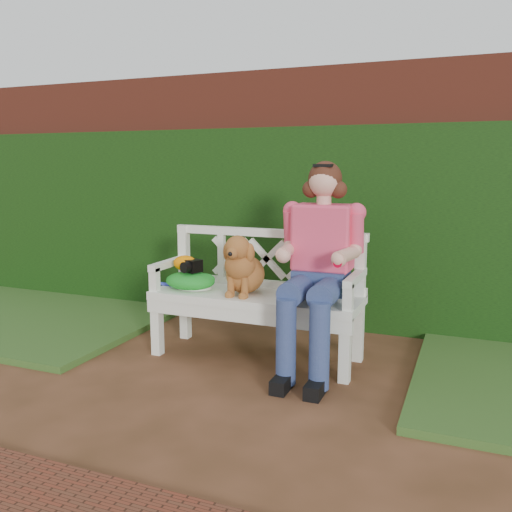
% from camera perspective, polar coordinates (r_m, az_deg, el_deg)
% --- Properties ---
extents(ground, '(60.00, 60.00, 0.00)m').
position_cam_1_polar(ground, '(3.42, -4.37, -14.35)').
color(ground, '#422915').
extents(brick_wall, '(10.00, 0.30, 2.20)m').
position_cam_1_polar(brick_wall, '(4.91, 5.42, 6.20)').
color(brick_wall, maroon).
rests_on(brick_wall, ground).
extents(ivy_hedge, '(10.00, 0.18, 1.70)m').
position_cam_1_polar(ivy_hedge, '(4.72, 4.60, 3.03)').
color(ivy_hedge, '#19450F').
rests_on(ivy_hedge, ground).
extents(grass_left, '(2.60, 2.00, 0.05)m').
position_cam_1_polar(grass_left, '(5.48, -23.11, -5.60)').
color(grass_left, '#2B4F1C').
rests_on(grass_left, ground).
extents(garden_bench, '(1.61, 0.69, 0.48)m').
position_cam_1_polar(garden_bench, '(3.94, 0.00, -7.33)').
color(garden_bench, white).
rests_on(garden_bench, ground).
extents(seated_woman, '(0.78, 0.92, 1.39)m').
position_cam_1_polar(seated_woman, '(3.66, 6.82, -1.35)').
color(seated_woman, '#E83D65').
rests_on(seated_woman, ground).
extents(dog, '(0.35, 0.44, 0.44)m').
position_cam_1_polar(dog, '(3.82, -1.31, -0.81)').
color(dog, '#985D32').
rests_on(dog, garden_bench).
extents(tennis_racket, '(0.57, 0.37, 0.03)m').
position_cam_1_polar(tennis_racket, '(4.06, -6.89, -3.21)').
color(tennis_racket, silver).
rests_on(tennis_racket, garden_bench).
extents(green_bag, '(0.45, 0.39, 0.13)m').
position_cam_1_polar(green_bag, '(4.03, -6.94, -2.55)').
color(green_bag, '#248534').
rests_on(green_bag, garden_bench).
extents(camera_item, '(0.16, 0.14, 0.09)m').
position_cam_1_polar(camera_item, '(4.01, -6.80, -1.00)').
color(camera_item, black).
rests_on(camera_item, green_bag).
extents(baseball_glove, '(0.18, 0.13, 0.11)m').
position_cam_1_polar(baseball_glove, '(4.05, -7.48, -0.75)').
color(baseball_glove, orange).
rests_on(baseball_glove, green_bag).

